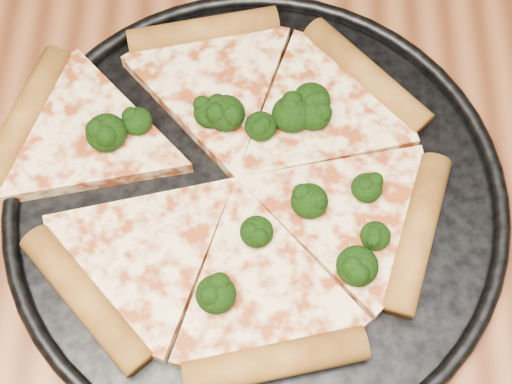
{
  "coord_description": "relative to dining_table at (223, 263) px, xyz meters",
  "views": [
    {
      "loc": [
        0.03,
        -0.23,
        1.29
      ],
      "look_at": [
        0.03,
        0.02,
        0.77
      ],
      "focal_mm": 51.73,
      "sensor_mm": 36.0,
      "label": 1
    }
  ],
  "objects": [
    {
      "name": "broccoli_florets",
      "position": [
        0.03,
        0.04,
        0.12
      ],
      "size": [
        0.24,
        0.2,
        0.03
      ],
      "color": "black",
      "rests_on": "pizza"
    },
    {
      "name": "pizza_pan",
      "position": [
        0.03,
        0.02,
        0.1
      ],
      "size": [
        0.4,
        0.4,
        0.02
      ],
      "color": "black",
      "rests_on": "dining_table"
    },
    {
      "name": "pizza",
      "position": [
        0.01,
        0.03,
        0.11
      ],
      "size": [
        0.38,
        0.34,
        0.03
      ],
      "rotation": [
        0.0,
        0.0,
        0.22
      ],
      "color": "#FFDB9C",
      "rests_on": "pizza_pan"
    },
    {
      "name": "dining_table",
      "position": [
        0.0,
        0.0,
        0.0
      ],
      "size": [
        1.2,
        0.9,
        0.75
      ],
      "color": "brown",
      "rests_on": "ground"
    }
  ]
}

